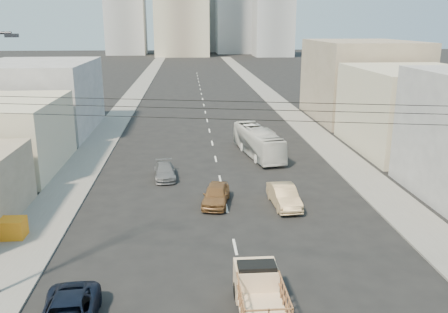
{
  "coord_description": "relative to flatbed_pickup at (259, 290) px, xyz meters",
  "views": [
    {
      "loc": [
        -2.51,
        -16.23,
        12.19
      ],
      "look_at": [
        -0.12,
        14.42,
        3.5
      ],
      "focal_mm": 38.0,
      "sensor_mm": 36.0,
      "label": 1
    }
  ],
  "objects": [
    {
      "name": "sidewalk_right",
      "position": [
        11.34,
        68.36,
        -1.03
      ],
      "size": [
        3.5,
        180.0,
        0.12
      ],
      "primitive_type": "cube",
      "color": "slate",
      "rests_on": "ground"
    },
    {
      "name": "midrise_ne",
      "position": [
        17.59,
        183.36,
        18.91
      ],
      "size": [
        16.0,
        16.0,
        40.0
      ],
      "primitive_type": "cube",
      "color": "#94979C",
      "rests_on": "ground"
    },
    {
      "name": "sidewalk_left",
      "position": [
        -12.16,
        68.36,
        -1.03
      ],
      "size": [
        3.5,
        180.0,
        0.12
      ],
      "primitive_type": "cube",
      "color": "slate",
      "rests_on": "ground"
    },
    {
      "name": "flatbed_pickup",
      "position": [
        0.0,
        0.0,
        0.0
      ],
      "size": [
        1.95,
        4.41,
        1.9
      ],
      "color": "beige",
      "rests_on": "ground"
    },
    {
      "name": "bldg_left_far",
      "position": [
        -19.91,
        37.36,
        2.91
      ],
      "size": [
        12.0,
        16.0,
        8.0
      ],
      "primitive_type": "cube",
      "color": "gray",
      "rests_on": "ground"
    },
    {
      "name": "city_bus",
      "position": [
        3.69,
        25.25,
        0.23
      ],
      "size": [
        3.86,
        9.76,
        2.65
      ],
      "primitive_type": "imported",
      "rotation": [
        0.0,
        0.0,
        0.18
      ],
      "color": "silver",
      "rests_on": "ground"
    },
    {
      "name": "bldg_right_far",
      "position": [
        19.59,
        42.36,
        3.91
      ],
      "size": [
        12.0,
        16.0,
        10.0
      ],
      "primitive_type": "cube",
      "color": "gray",
      "rests_on": "ground"
    },
    {
      "name": "overhead_wires",
      "position": [
        -0.41,
        -0.14,
        7.87
      ],
      "size": [
        23.01,
        5.02,
        0.72
      ],
      "color": "black",
      "rests_on": "ground"
    },
    {
      "name": "midrise_east",
      "position": [
        29.59,
        163.36,
        12.91
      ],
      "size": [
        14.0,
        14.0,
        28.0
      ],
      "primitive_type": "cube",
      "color": "#94979C",
      "rests_on": "ground"
    },
    {
      "name": "sedan_grey",
      "position": [
        -4.86,
        19.01,
        -0.51
      ],
      "size": [
        1.98,
        4.17,
        1.17
      ],
      "primitive_type": "imported",
      "rotation": [
        0.0,
        0.0,
        0.09
      ],
      "color": "slate",
      "rests_on": "ground"
    },
    {
      "name": "sedan_tan",
      "position": [
        3.57,
        12.26,
        -0.36
      ],
      "size": [
        1.8,
        4.52,
        1.46
      ],
      "primitive_type": "imported",
      "rotation": [
        0.0,
        0.0,
        0.06
      ],
      "color": "tan",
      "rests_on": "ground"
    },
    {
      "name": "crate_stack",
      "position": [
        -13.41,
        8.37,
        -0.4
      ],
      "size": [
        1.8,
        1.2,
        1.14
      ],
      "color": "orange",
      "rests_on": "sidewalk_left"
    },
    {
      "name": "bldg_right_mid",
      "position": [
        19.09,
        26.36,
        2.91
      ],
      "size": [
        11.0,
        14.0,
        8.0
      ],
      "primitive_type": "cube",
      "color": "beige",
      "rests_on": "ground"
    },
    {
      "name": "lane_dashes",
      "position": [
        -0.41,
        51.36,
        -1.09
      ],
      "size": [
        0.15,
        104.0,
        0.01
      ],
      "color": "silver",
      "rests_on": "ground"
    },
    {
      "name": "sedan_brown",
      "position": [
        -1.07,
        12.94,
        -0.38
      ],
      "size": [
        2.4,
        4.41,
        1.42
      ],
      "primitive_type": "imported",
      "rotation": [
        0.0,
        0.0,
        -0.18
      ],
      "color": "brown",
      "rests_on": "ground"
    },
    {
      "name": "midrise_nw",
      "position": [
        -26.41,
        178.36,
        15.91
      ],
      "size": [
        15.0,
        15.0,
        34.0
      ],
      "primitive_type": "cube",
      "color": "#94979C",
      "rests_on": "ground"
    }
  ]
}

